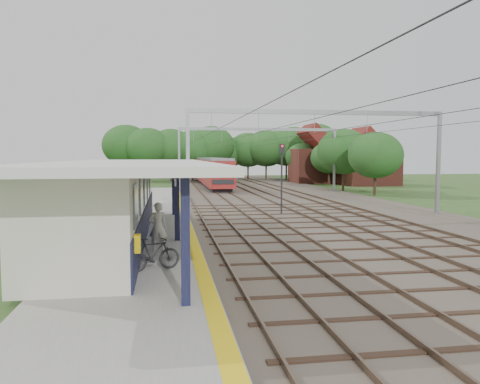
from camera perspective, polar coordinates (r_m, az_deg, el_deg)
ground at (r=16.25m, az=14.55°, el=-10.09°), size 160.00×160.00×0.00m
ballast_bed at (r=45.77m, az=4.13°, el=-0.55°), size 18.00×90.00×0.10m
platform at (r=28.69m, az=-11.22°, el=-3.37°), size 5.00×52.00×0.35m
yellow_stripe at (r=28.66m, az=-6.72°, el=-2.96°), size 0.45×52.00×0.01m
station_building at (r=21.64m, az=-15.66°, el=-1.00°), size 3.41×18.00×3.40m
canopy at (r=20.46m, az=-13.00°, el=3.23°), size 6.40×20.00×3.44m
rail_tracks at (r=45.26m, az=1.04°, el=-0.44°), size 11.80×88.00×0.15m
catenary_system at (r=40.89m, az=4.83°, el=6.51°), size 17.22×88.00×7.00m
tree_band at (r=72.25m, az=-0.87°, el=5.16°), size 31.72×30.88×8.82m
house_near at (r=66.31m, az=15.41°, el=3.40°), size 7.00×6.12×7.89m
house_far at (r=70.07m, az=9.65°, el=3.74°), size 8.00×6.12×8.66m
person at (r=18.31m, az=-9.98°, el=-4.21°), size 0.75×0.54×1.91m
bicycle at (r=15.40m, az=-10.55°, el=-7.46°), size 1.83×1.03×1.06m
train at (r=65.82m, az=-3.88°, el=2.71°), size 2.77×34.47×3.65m
signal_post at (r=31.64m, az=5.11°, el=2.85°), size 0.37×0.31×4.83m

